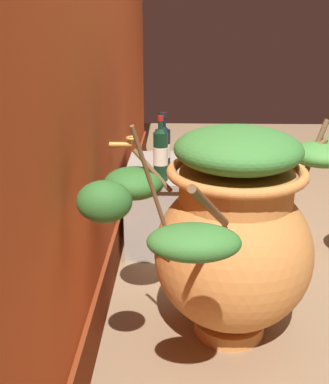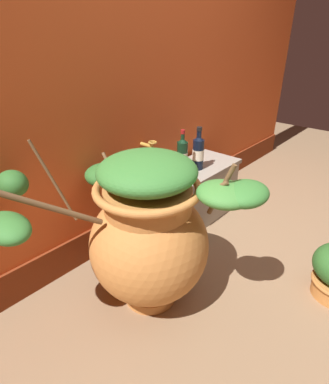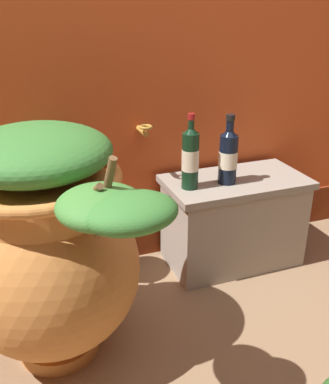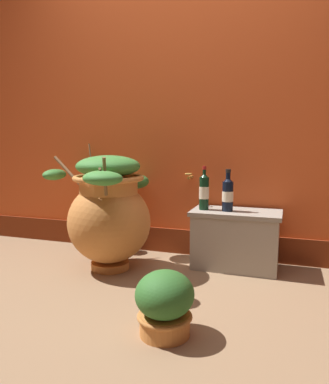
{
  "view_description": "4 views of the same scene",
  "coord_description": "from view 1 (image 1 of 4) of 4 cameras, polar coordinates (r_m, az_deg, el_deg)",
  "views": [
    {
      "loc": [
        -2.06,
        0.8,
        1.16
      ],
      "look_at": [
        -0.05,
        0.86,
        0.44
      ],
      "focal_mm": 45.87,
      "sensor_mm": 36.0,
      "label": 1
    },
    {
      "loc": [
        -1.3,
        -0.28,
        1.27
      ],
      "look_at": [
        -0.02,
        0.85,
        0.38
      ],
      "focal_mm": 29.1,
      "sensor_mm": 36.0,
      "label": 2
    },
    {
      "loc": [
        -0.5,
        -0.66,
        1.14
      ],
      "look_at": [
        -0.0,
        0.69,
        0.5
      ],
      "focal_mm": 41.15,
      "sensor_mm": 36.0,
      "label": 3
    },
    {
      "loc": [
        0.75,
        -1.68,
        0.9
      ],
      "look_at": [
        -0.09,
        0.8,
        0.54
      ],
      "focal_mm": 34.46,
      "sensor_mm": 36.0,
      "label": 4
    }
  ],
  "objects": [
    {
      "name": "stone_ledge",
      "position": [
        2.64,
        -0.66,
        -1.01
      ],
      "size": [
        0.62,
        0.34,
        0.41
      ],
      "color": "#9E9384",
      "rests_on": "ground_plane"
    },
    {
      "name": "wine_bottle_left",
      "position": [
        2.32,
        -0.45,
        4.6
      ],
      "size": [
        0.07,
        0.07,
        0.31
      ],
      "color": "black",
      "rests_on": "stone_ledge"
    },
    {
      "name": "terracotta_urn",
      "position": [
        1.79,
        8.02,
        -4.6
      ],
      "size": [
        0.92,
        0.95,
        0.88
      ],
      "color": "#CC7F3D",
      "rests_on": "ground_plane"
    },
    {
      "name": "wine_bottle_middle",
      "position": [
        2.49,
        -0.2,
        5.42
      ],
      "size": [
        0.08,
        0.08,
        0.3
      ],
      "color": "black",
      "rests_on": "stone_ledge"
    }
  ]
}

